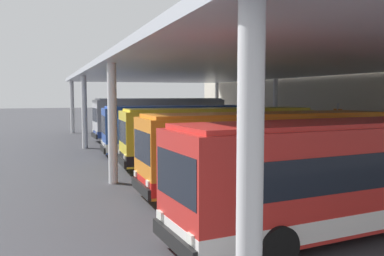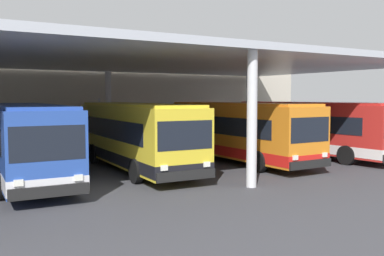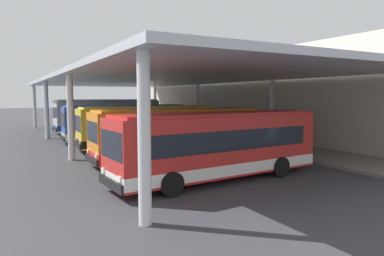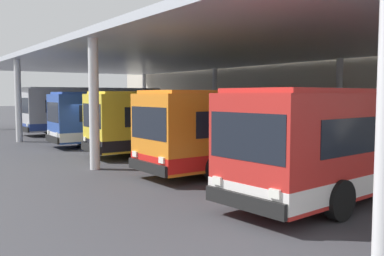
{
  "view_description": "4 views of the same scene",
  "coord_description": "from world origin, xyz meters",
  "px_view_note": "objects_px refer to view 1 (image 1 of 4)",
  "views": [
    {
      "loc": [
        23.66,
        -5.35,
        3.89
      ],
      "look_at": [
        0.37,
        3.38,
        1.82
      ],
      "focal_mm": 37.46,
      "sensor_mm": 36.0,
      "label": 1
    },
    {
      "loc": [
        -4.25,
        -15.56,
        3.49
      ],
      "look_at": [
        7.18,
        3.72,
        1.87
      ],
      "focal_mm": 40.49,
      "sensor_mm": 36.0,
      "label": 2
    },
    {
      "loc": [
        28.23,
        -6.25,
        3.92
      ],
      "look_at": [
        7.23,
        5.37,
        1.72
      ],
      "focal_mm": 32.52,
      "sensor_mm": 36.0,
      "label": 3
    },
    {
      "loc": [
        22.25,
        -9.13,
        3.01
      ],
      "look_at": [
        4.56,
        3.47,
        1.3
      ],
      "focal_mm": 39.59,
      "sensor_mm": 36.0,
      "label": 4
    }
  ],
  "objects_px": {
    "bench_waiting": "(323,144)",
    "bus_middle_bay": "(218,136)",
    "bus_nearest_bay": "(160,118)",
    "bus_departing": "(346,174)",
    "bus_second_bay": "(184,129)",
    "bus_far_bay": "(268,150)",
    "banner_sign": "(337,127)",
    "trash_bin": "(365,151)"
  },
  "relations": [
    {
      "from": "bus_departing",
      "to": "bus_middle_bay",
      "type": "bearing_deg",
      "value": 174.95
    },
    {
      "from": "bus_far_bay",
      "to": "bench_waiting",
      "type": "height_order",
      "value": "bus_far_bay"
    },
    {
      "from": "bus_nearest_bay",
      "to": "trash_bin",
      "type": "bearing_deg",
      "value": 26.41
    },
    {
      "from": "bus_second_bay",
      "to": "bus_far_bay",
      "type": "distance_m",
      "value": 10.78
    },
    {
      "from": "bus_second_bay",
      "to": "bus_nearest_bay",
      "type": "bearing_deg",
      "value": 174.2
    },
    {
      "from": "bench_waiting",
      "to": "banner_sign",
      "type": "relative_size",
      "value": 0.56
    },
    {
      "from": "bus_departing",
      "to": "banner_sign",
      "type": "bearing_deg",
      "value": 140.56
    },
    {
      "from": "bus_far_bay",
      "to": "bus_departing",
      "type": "xyz_separation_m",
      "value": [
        5.06,
        -0.53,
        0.0
      ]
    },
    {
      "from": "bus_second_bay",
      "to": "trash_bin",
      "type": "relative_size",
      "value": 10.84
    },
    {
      "from": "bus_second_bay",
      "to": "bench_waiting",
      "type": "relative_size",
      "value": 5.9
    },
    {
      "from": "bus_second_bay",
      "to": "bus_far_bay",
      "type": "bearing_deg",
      "value": -1.06
    },
    {
      "from": "bus_second_bay",
      "to": "bus_far_bay",
      "type": "xyz_separation_m",
      "value": [
        10.78,
        -0.2,
        0.0
      ]
    },
    {
      "from": "bench_waiting",
      "to": "bus_middle_bay",
      "type": "bearing_deg",
      "value": -78.96
    },
    {
      "from": "bench_waiting",
      "to": "banner_sign",
      "type": "height_order",
      "value": "banner_sign"
    },
    {
      "from": "trash_bin",
      "to": "banner_sign",
      "type": "relative_size",
      "value": 0.31
    },
    {
      "from": "bus_nearest_bay",
      "to": "bus_middle_bay",
      "type": "height_order",
      "value": "bus_nearest_bay"
    },
    {
      "from": "bus_departing",
      "to": "bus_nearest_bay",
      "type": "bearing_deg",
      "value": 176.24
    },
    {
      "from": "bus_nearest_bay",
      "to": "bus_second_bay",
      "type": "xyz_separation_m",
      "value": [
        8.7,
        -0.88,
        -0.19
      ]
    },
    {
      "from": "bus_middle_bay",
      "to": "bus_far_bay",
      "type": "height_order",
      "value": "same"
    },
    {
      "from": "bus_middle_bay",
      "to": "bus_second_bay",
      "type": "bearing_deg",
      "value": -177.39
    },
    {
      "from": "bus_far_bay",
      "to": "banner_sign",
      "type": "xyz_separation_m",
      "value": [
        -5.05,
        7.79,
        0.32
      ]
    },
    {
      "from": "bus_departing",
      "to": "bench_waiting",
      "type": "height_order",
      "value": "bus_departing"
    },
    {
      "from": "bus_departing",
      "to": "bench_waiting",
      "type": "bearing_deg",
      "value": 143.52
    },
    {
      "from": "bus_nearest_bay",
      "to": "bus_departing",
      "type": "bearing_deg",
      "value": -3.76
    },
    {
      "from": "bus_middle_bay",
      "to": "banner_sign",
      "type": "height_order",
      "value": "banner_sign"
    },
    {
      "from": "bus_second_bay",
      "to": "bus_departing",
      "type": "distance_m",
      "value": 15.86
    },
    {
      "from": "bus_middle_bay",
      "to": "banner_sign",
      "type": "bearing_deg",
      "value": 84.44
    },
    {
      "from": "trash_bin",
      "to": "bus_middle_bay",
      "type": "bearing_deg",
      "value": -102.5
    },
    {
      "from": "bus_nearest_bay",
      "to": "bench_waiting",
      "type": "height_order",
      "value": "bus_nearest_bay"
    },
    {
      "from": "bus_middle_bay",
      "to": "bus_far_bay",
      "type": "bearing_deg",
      "value": -4.25
    },
    {
      "from": "bus_second_bay",
      "to": "bench_waiting",
      "type": "xyz_separation_m",
      "value": [
        3.41,
        8.47,
        -0.99
      ]
    },
    {
      "from": "bus_nearest_bay",
      "to": "bus_second_bay",
      "type": "height_order",
      "value": "bus_nearest_bay"
    },
    {
      "from": "bus_second_bay",
      "to": "trash_bin",
      "type": "bearing_deg",
      "value": 51.42
    },
    {
      "from": "trash_bin",
      "to": "bus_far_bay",
      "type": "bearing_deg",
      "value": -66.12
    },
    {
      "from": "bus_far_bay",
      "to": "bus_departing",
      "type": "height_order",
      "value": "same"
    },
    {
      "from": "bus_middle_bay",
      "to": "bench_waiting",
      "type": "height_order",
      "value": "bus_middle_bay"
    },
    {
      "from": "bus_nearest_bay",
      "to": "banner_sign",
      "type": "distance_m",
      "value": 15.92
    },
    {
      "from": "bus_nearest_bay",
      "to": "bus_far_bay",
      "type": "xyz_separation_m",
      "value": [
        19.49,
        -1.08,
        -0.19
      ]
    },
    {
      "from": "bus_nearest_bay",
      "to": "bus_middle_bay",
      "type": "relative_size",
      "value": 1.08
    },
    {
      "from": "bus_second_bay",
      "to": "bus_middle_bay",
      "type": "xyz_separation_m",
      "value": [
        5.02,
        0.23,
        0.0
      ]
    },
    {
      "from": "trash_bin",
      "to": "bus_departing",
      "type": "bearing_deg",
      "value": -46.19
    },
    {
      "from": "bus_nearest_bay",
      "to": "bus_departing",
      "type": "xyz_separation_m",
      "value": [
        24.55,
        -1.61,
        -0.19
      ]
    }
  ]
}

